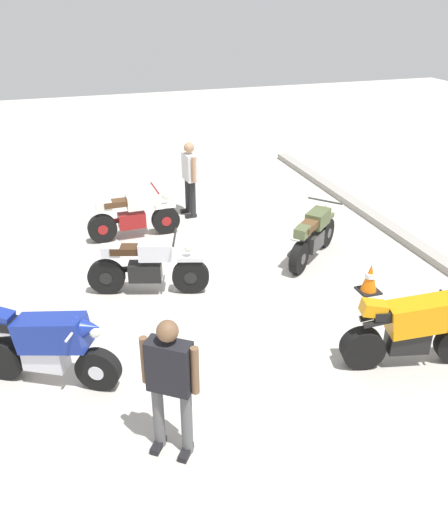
# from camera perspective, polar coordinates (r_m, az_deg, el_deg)

# --- Properties ---
(ground_plane) EXTENTS (40.00, 40.00, 0.00)m
(ground_plane) POSITION_cam_1_polar(r_m,az_deg,el_deg) (9.49, -2.49, -3.28)
(ground_plane) COLOR #B7B2A8
(curb_edge) EXTENTS (14.00, 0.30, 0.15)m
(curb_edge) POSITION_cam_1_polar(r_m,az_deg,el_deg) (11.40, 20.37, 0.79)
(curb_edge) COLOR #9C978F
(curb_edge) RESTS_ON ground
(motorcycle_orange_sportbike) EXTENTS (0.78, 1.94, 1.14)m
(motorcycle_orange_sportbike) POSITION_cam_1_polar(r_m,az_deg,el_deg) (7.77, 19.73, -7.32)
(motorcycle_orange_sportbike) COLOR black
(motorcycle_orange_sportbike) RESTS_ON ground
(motorcycle_olive_vintage) EXTENTS (1.41, 1.56, 1.07)m
(motorcycle_olive_vintage) POSITION_cam_1_polar(r_m,az_deg,el_deg) (10.38, 9.57, 2.13)
(motorcycle_olive_vintage) COLOR black
(motorcycle_olive_vintage) RESTS_ON ground
(motorcycle_cream_vintage) EXTENTS (0.70, 1.95, 1.07)m
(motorcycle_cream_vintage) POSITION_cam_1_polar(r_m,az_deg,el_deg) (11.33, -9.73, 4.26)
(motorcycle_cream_vintage) COLOR black
(motorcycle_cream_vintage) RESTS_ON ground
(motorcycle_blue_sportbike) EXTENTS (1.11, 1.81, 1.14)m
(motorcycle_blue_sportbike) POSITION_cam_1_polar(r_m,az_deg,el_deg) (7.37, -18.39, -9.11)
(motorcycle_blue_sportbike) COLOR black
(motorcycle_blue_sportbike) RESTS_ON ground
(motorcycle_silver_cruiser) EXTENTS (0.91, 2.03, 1.09)m
(motorcycle_silver_cruiser) POSITION_cam_1_polar(r_m,az_deg,el_deg) (9.14, -8.26, -1.09)
(motorcycle_silver_cruiser) COLOR black
(motorcycle_silver_cruiser) RESTS_ON ground
(person_in_black_shirt) EXTENTS (0.52, 0.59, 1.74)m
(person_in_black_shirt) POSITION_cam_1_polar(r_m,az_deg,el_deg) (5.87, -5.81, -13.03)
(person_in_black_shirt) COLOR #59595B
(person_in_black_shirt) RESTS_ON ground
(person_in_white_shirt) EXTENTS (0.67, 0.34, 1.72)m
(person_in_white_shirt) POSITION_cam_1_polar(r_m,az_deg,el_deg) (12.22, -3.72, 8.77)
(person_in_white_shirt) COLOR #262628
(person_in_white_shirt) RESTS_ON ground
(traffic_cone) EXTENTS (0.36, 0.36, 0.53)m
(traffic_cone) POSITION_cam_1_polar(r_m,az_deg,el_deg) (9.55, 15.42, -2.33)
(traffic_cone) COLOR black
(traffic_cone) RESTS_ON ground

